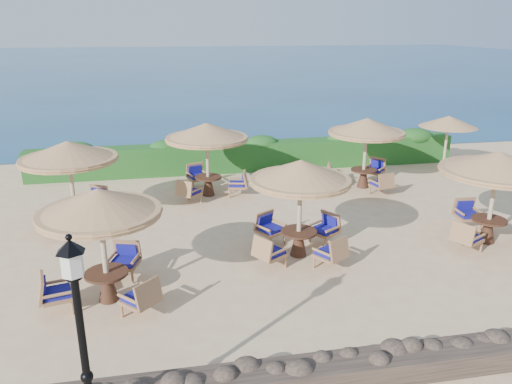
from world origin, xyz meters
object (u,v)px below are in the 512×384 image
at_px(cafe_set_1, 300,193).
at_px(cafe_set_2, 496,176).
at_px(extra_parasol, 449,122).
at_px(cafe_set_5, 366,138).
at_px(cafe_set_4, 207,143).
at_px(cafe_set_0, 101,223).
at_px(lamp_post, 84,356).
at_px(cafe_set_3, 69,162).

xyz_separation_m(cafe_set_1, cafe_set_2, (5.49, -0.17, 0.19)).
bearing_deg(extra_parasol, cafe_set_5, -163.92).
bearing_deg(cafe_set_4, cafe_set_5, -1.54).
bearing_deg(cafe_set_5, extra_parasol, 16.08).
xyz_separation_m(cafe_set_0, cafe_set_4, (2.91, 6.85, 0.06)).
bearing_deg(lamp_post, cafe_set_5, 51.55).
relative_size(cafe_set_3, cafe_set_4, 0.99).
relative_size(cafe_set_0, cafe_set_4, 0.94).
bearing_deg(cafe_set_5, lamp_post, -128.45).
bearing_deg(lamp_post, cafe_set_0, 92.26).
xyz_separation_m(cafe_set_0, cafe_set_2, (10.30, 1.28, 0.10)).
bearing_deg(cafe_set_3, cafe_set_1, -28.30).
relative_size(lamp_post, cafe_set_0, 1.20).
height_order(cafe_set_0, cafe_set_5, same).
xyz_separation_m(cafe_set_0, cafe_set_1, (4.81, 1.45, -0.09)).
height_order(cafe_set_1, cafe_set_5, same).
height_order(cafe_set_1, cafe_set_3, same).
relative_size(lamp_post, extra_parasol, 1.38).
bearing_deg(cafe_set_0, cafe_set_1, 16.82).
bearing_deg(extra_parasol, lamp_post, -136.40).
distance_m(extra_parasol, cafe_set_3, 14.47).
height_order(extra_parasol, cafe_set_5, cafe_set_5).
bearing_deg(extra_parasol, cafe_set_3, -167.80).
relative_size(extra_parasol, cafe_set_4, 0.82).
distance_m(lamp_post, extra_parasol, 17.41).
height_order(lamp_post, cafe_set_5, lamp_post).
xyz_separation_m(cafe_set_1, cafe_set_3, (-6.19, 3.33, 0.25)).
bearing_deg(cafe_set_0, extra_parasol, 31.58).
bearing_deg(cafe_set_4, cafe_set_0, -113.01).
distance_m(lamp_post, cafe_set_3, 9.09).
distance_m(extra_parasol, cafe_set_5, 4.15).
bearing_deg(cafe_set_0, cafe_set_5, 37.33).
xyz_separation_m(lamp_post, cafe_set_1, (4.64, 5.61, 0.23)).
xyz_separation_m(cafe_set_0, cafe_set_5, (8.78, 6.70, 0.04)).
xyz_separation_m(lamp_post, cafe_set_0, (-0.16, 4.15, 0.32)).
bearing_deg(cafe_set_4, cafe_set_3, -154.27).
distance_m(extra_parasol, cafe_set_1, 10.21).
relative_size(cafe_set_4, cafe_set_5, 1.03).
relative_size(cafe_set_1, cafe_set_4, 0.93).
bearing_deg(cafe_set_3, cafe_set_0, -73.90).
bearing_deg(cafe_set_0, cafe_set_3, 106.10).
distance_m(cafe_set_1, cafe_set_5, 6.58).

